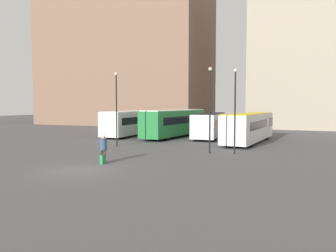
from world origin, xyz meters
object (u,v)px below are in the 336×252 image
object	(u,v)px
bus_3	(249,126)
traveler	(103,146)
bus_0	(128,123)
bus_1	(176,122)
suitcase	(103,159)
lamp_post_0	(210,104)
lamp_post_2	(116,104)
lamp_post_1	(235,105)
bus_2	(210,124)

from	to	relation	value
bus_3	traveler	xyz separation A→B (m)	(-7.27, -15.28, -0.51)
bus_0	bus_1	bearing A→B (deg)	-78.29
bus_3	suitcase	size ratio (longest dim) A/B	13.77
suitcase	lamp_post_0	world-z (taller)	lamp_post_0
bus_0	suitcase	world-z (taller)	bus_0
suitcase	lamp_post_2	world-z (taller)	lamp_post_2
bus_3	lamp_post_0	xyz separation A→B (m)	(-1.84, -8.68, 2.26)
traveler	lamp_post_0	xyz separation A→B (m)	(5.43, 6.61, 2.77)
lamp_post_0	lamp_post_2	world-z (taller)	lamp_post_2
bus_0	bus_1	xyz separation A→B (m)	(5.62, 1.24, 0.10)
traveler	lamp_post_0	bearing A→B (deg)	-38.05
bus_1	bus_3	xyz separation A→B (m)	(8.81, -2.49, -0.14)
bus_3	lamp_post_2	xyz separation A→B (m)	(-10.82, -7.58, 2.28)
suitcase	lamp_post_1	distance (m)	10.82
suitcase	lamp_post_0	distance (m)	9.46
lamp_post_0	lamp_post_2	size ratio (longest dim) A/B	1.00
bus_2	suitcase	bearing A→B (deg)	168.73
traveler	suitcase	bearing A→B (deg)	-151.06
lamp_post_0	lamp_post_1	xyz separation A→B (m)	(1.87, 0.35, -0.07)
bus_0	lamp_post_0	bearing A→B (deg)	-129.01
bus_2	traveler	distance (m)	18.17
bus_1	bus_0	bearing A→B (deg)	109.79
bus_3	lamp_post_0	world-z (taller)	lamp_post_0
bus_1	lamp_post_2	bearing A→B (deg)	176.02
suitcase	bus_2	bearing A→B (deg)	-5.61
bus_0	lamp_post_1	bearing A→B (deg)	-124.26
bus_1	bus_2	distance (m)	4.05
lamp_post_0	bus_3	bearing A→B (deg)	78.03
bus_1	lamp_post_1	bearing A→B (deg)	-133.40
bus_2	bus_3	world-z (taller)	bus_3
bus_0	suitcase	bearing A→B (deg)	-157.25
lamp_post_0	lamp_post_2	bearing A→B (deg)	173.02
bus_1	bus_3	size ratio (longest dim) A/B	1.05
bus_2	bus_0	bearing A→B (deg)	94.33
bus_0	lamp_post_0	size ratio (longest dim) A/B	1.38
bus_2	lamp_post_0	xyz separation A→B (m)	(2.93, -11.38, 2.32)
lamp_post_0	lamp_post_2	xyz separation A→B (m)	(-8.98, 1.10, 0.02)
lamp_post_0	lamp_post_1	size ratio (longest dim) A/B	1.02
bus_3	suitcase	xyz separation A→B (m)	(-7.03, -15.74, -1.30)
bus_1	lamp_post_0	size ratio (longest dim) A/B	1.83
bus_2	traveler	xyz separation A→B (m)	(-2.50, -17.99, -0.45)
bus_2	bus_3	xyz separation A→B (m)	(4.77, -2.71, 0.06)
bus_0	suitcase	size ratio (longest dim) A/B	10.86
bus_0	lamp_post_0	distance (m)	16.18
lamp_post_1	lamp_post_2	size ratio (longest dim) A/B	0.97
bus_1	lamp_post_2	xyz separation A→B (m)	(-2.01, -10.07, 2.14)
bus_2	suitcase	size ratio (longest dim) A/B	10.92
lamp_post_0	traveler	bearing A→B (deg)	-129.42
bus_2	lamp_post_2	size ratio (longest dim) A/B	1.38
bus_0	bus_2	bearing A→B (deg)	-82.16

